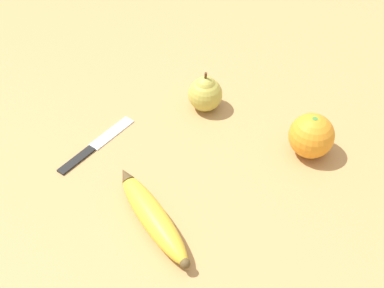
% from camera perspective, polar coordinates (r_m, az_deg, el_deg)
% --- Properties ---
extents(ground_plane, '(3.00, 3.00, 0.00)m').
position_cam_1_polar(ground_plane, '(0.88, 0.21, -5.23)').
color(ground_plane, tan).
extents(banana, '(0.05, 0.21, 0.04)m').
position_cam_1_polar(banana, '(0.83, -4.24, -7.69)').
color(banana, gold).
rests_on(banana, ground_plane).
extents(orange, '(0.08, 0.08, 0.08)m').
position_cam_1_polar(orange, '(0.94, 12.62, 0.86)').
color(orange, orange).
rests_on(orange, ground_plane).
extents(pear, '(0.07, 0.07, 0.08)m').
position_cam_1_polar(pear, '(1.02, 1.42, 5.48)').
color(pear, '#B7AD47').
rests_on(pear, ground_plane).
extents(paring_knife, '(0.17, 0.07, 0.01)m').
position_cam_1_polar(paring_knife, '(0.97, -10.41, -0.21)').
color(paring_knife, silver).
rests_on(paring_knife, ground_plane).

